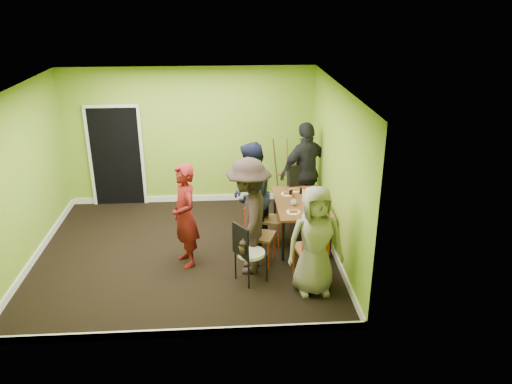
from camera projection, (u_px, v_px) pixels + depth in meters
ground at (187, 252)px, 8.51m from camera, size 5.00×5.00×0.00m
room_walls at (182, 198)px, 8.18m from camera, size 5.04×4.54×2.82m
dining_table at (301, 204)px, 8.67m from camera, size 0.90×1.50×0.75m
chair_left_far at (266, 214)px, 8.65m from camera, size 0.50×0.50×0.98m
chair_left_near at (256, 230)px, 8.04m from camera, size 0.54×0.54×1.01m
chair_back_end at (301, 183)px, 9.36m from camera, size 0.59×0.65×1.13m
chair_front_end at (313, 245)px, 7.46m from camera, size 0.52×0.53×1.09m
chair_bentwood at (247, 250)px, 7.48m from camera, size 0.53×0.52×0.98m
easel at (286, 173)px, 10.01m from camera, size 0.60×0.56×1.49m
plate_near_left at (287, 194)px, 8.94m from camera, size 0.23×0.23×0.01m
plate_near_right at (293, 212)px, 8.22m from camera, size 0.24×0.24×0.01m
plate_far_back at (294, 190)px, 9.11m from camera, size 0.22×0.22×0.01m
plate_far_front at (311, 213)px, 8.19m from camera, size 0.24×0.24×0.01m
plate_wall_back at (315, 198)px, 8.79m from camera, size 0.22×0.22×0.01m
plate_wall_front at (321, 207)px, 8.41m from camera, size 0.25×0.25×0.01m
thermos at (304, 195)px, 8.62m from camera, size 0.07×0.07×0.23m
blue_bottle at (321, 204)px, 8.30m from camera, size 0.08×0.08×0.18m
orange_bottle at (293, 195)px, 8.82m from camera, size 0.04×0.04×0.07m
glass_mid at (291, 193)px, 8.89m from camera, size 0.07×0.07×0.10m
glass_back at (301, 191)px, 8.96m from camera, size 0.07×0.07×0.10m
glass_front at (316, 209)px, 8.24m from camera, size 0.06×0.06×0.09m
cup_a at (293, 203)px, 8.49m from camera, size 0.11×0.11×0.09m
cup_b at (311, 199)px, 8.61m from camera, size 0.11×0.11×0.10m
person_standing at (185, 216)px, 7.87m from camera, size 0.62×0.73×1.70m
person_left_far at (251, 195)px, 8.48m from camera, size 0.97×1.08×1.83m
person_left_near at (249, 216)px, 7.66m from camera, size 0.87×1.29×1.86m
person_back_end at (306, 172)px, 9.45m from camera, size 1.21×0.89×1.91m
person_front_end at (315, 241)px, 7.13m from camera, size 0.84×0.58×1.66m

